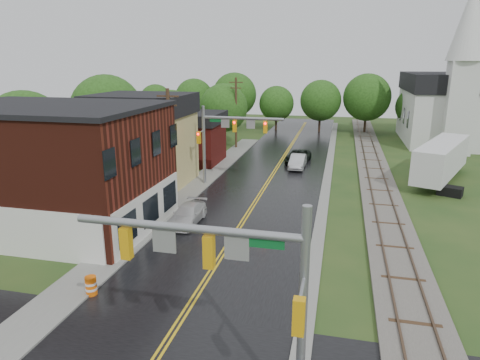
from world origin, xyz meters
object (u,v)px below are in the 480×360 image
(tree_left_c, at_px, (172,116))
(construction_barrel, at_px, (91,286))
(suv_dark, at_px, (298,156))
(traffic_signal_near, at_px, (233,270))
(traffic_signal_far, at_px, (227,132))
(tree_left_b, at_px, (108,112))
(utility_pole_b, at_px, (170,143))
(sedan_silver, at_px, (298,162))
(brick_building, at_px, (52,167))
(tree_left_e, at_px, (224,109))
(utility_pole_c, at_px, (236,112))
(pickup_white, at_px, (188,215))
(semi_trailer, at_px, (442,159))
(church, at_px, (447,101))
(tree_left_a, at_px, (27,132))

(tree_left_c, bearing_deg, construction_barrel, -74.88)
(suv_dark, bearing_deg, traffic_signal_near, -81.74)
(traffic_signal_near, relative_size, suv_dark, 1.47)
(traffic_signal_near, xyz_separation_m, suv_dark, (-1.56, 35.65, -4.28))
(traffic_signal_far, bearing_deg, tree_left_b, 161.19)
(utility_pole_b, xyz_separation_m, sedan_silver, (8.95, 13.01, -4.00))
(brick_building, distance_m, traffic_signal_near, 20.60)
(utility_pole_b, distance_m, suv_dark, 18.36)
(tree_left_c, distance_m, tree_left_e, 7.82)
(traffic_signal_near, xyz_separation_m, utility_pole_c, (-10.27, 42.00, -0.25))
(utility_pole_b, bearing_deg, brick_building, -129.07)
(traffic_signal_far, relative_size, construction_barrel, 7.58)
(sedan_silver, height_order, pickup_white, sedan_silver)
(semi_trailer, height_order, construction_barrel, semi_trailer)
(utility_pole_b, bearing_deg, church, 49.82)
(pickup_white, xyz_separation_m, semi_trailer, (19.42, 15.54, 1.61))
(tree_left_a, xyz_separation_m, tree_left_e, (11.00, 24.00, -0.30))
(traffic_signal_far, height_order, suv_dark, traffic_signal_far)
(tree_left_c, bearing_deg, semi_trailer, -13.49)
(tree_left_b, height_order, suv_dark, tree_left_b)
(tree_left_e, bearing_deg, tree_left_c, -129.81)
(brick_building, height_order, tree_left_b, tree_left_b)
(traffic_signal_far, distance_m, sedan_silver, 10.67)
(suv_dark, bearing_deg, construction_barrel, -97.02)
(traffic_signal_near, height_order, tree_left_b, tree_left_b)
(traffic_signal_far, bearing_deg, construction_barrel, -94.41)
(sedan_silver, bearing_deg, tree_left_c, 164.19)
(utility_pole_c, xyz_separation_m, construction_barrel, (1.80, -36.84, -4.24))
(church, distance_m, sedan_silver, 26.37)
(tree_left_a, relative_size, tree_left_c, 1.13)
(brick_building, relative_size, construction_barrel, 14.77)
(traffic_signal_near, bearing_deg, tree_left_e, 105.68)
(traffic_signal_far, bearing_deg, sedan_silver, 54.96)
(utility_pole_c, xyz_separation_m, tree_left_e, (-2.05, 1.90, 0.09))
(tree_left_a, distance_m, semi_trailer, 37.30)
(church, distance_m, tree_left_e, 29.91)
(brick_building, distance_m, suv_dark, 27.06)
(brick_building, xyz_separation_m, tree_left_e, (3.64, 30.90, 0.66))
(utility_pole_c, height_order, tree_left_a, utility_pole_c)
(semi_trailer, bearing_deg, traffic_signal_far, -163.15)
(tree_left_b, bearing_deg, suv_dark, 16.23)
(pickup_white, bearing_deg, utility_pole_b, 123.21)
(tree_left_a, bearing_deg, tree_left_b, 78.69)
(brick_building, bearing_deg, utility_pole_b, 50.93)
(tree_left_b, relative_size, suv_dark, 1.95)
(church, relative_size, sedan_silver, 4.59)
(sedan_silver, bearing_deg, pickup_white, -107.10)
(tree_left_e, xyz_separation_m, semi_trailer, (24.55, -13.09, -2.57))
(traffic_signal_near, bearing_deg, tree_left_c, 114.56)
(tree_left_c, bearing_deg, church, 22.24)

